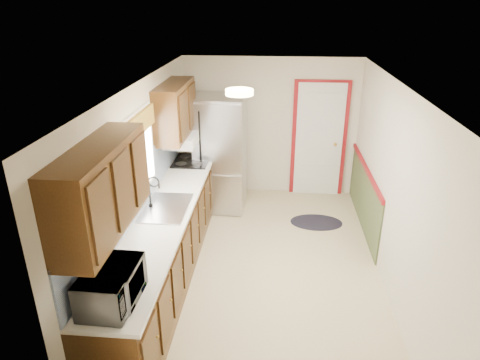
# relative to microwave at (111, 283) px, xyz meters

# --- Properties ---
(room_shell) EXTENTS (3.20, 5.20, 2.52)m
(room_shell) POSITION_rel_microwave_xyz_m (1.20, 1.95, 0.06)
(room_shell) COLOR beige
(room_shell) RESTS_ON ground
(kitchen_run) EXTENTS (0.63, 4.00, 2.20)m
(kitchen_run) POSITION_rel_microwave_xyz_m (-0.04, 1.66, -0.33)
(kitchen_run) COLOR #3A220D
(kitchen_run) RESTS_ON ground
(back_wall_trim) EXTENTS (1.12, 2.30, 2.08)m
(back_wall_trim) POSITION_rel_microwave_xyz_m (2.19, 4.16, -0.25)
(back_wall_trim) COLOR maroon
(back_wall_trim) RESTS_ON ground
(ceiling_fixture) EXTENTS (0.30, 0.30, 0.06)m
(ceiling_fixture) POSITION_rel_microwave_xyz_m (0.90, 1.75, 1.22)
(ceiling_fixture) COLOR #FFD88C
(ceiling_fixture) RESTS_ON room_shell
(microwave) EXTENTS (0.35, 0.61, 0.40)m
(microwave) POSITION_rel_microwave_xyz_m (0.00, 0.00, 0.00)
(microwave) COLOR white
(microwave) RESTS_ON kitchen_run
(refrigerator) EXTENTS (0.81, 0.80, 1.88)m
(refrigerator) POSITION_rel_microwave_xyz_m (0.42, 3.73, -0.20)
(refrigerator) COLOR #B7B7BC
(refrigerator) RESTS_ON ground
(rug) EXTENTS (0.82, 0.53, 0.01)m
(rug) POSITION_rel_microwave_xyz_m (1.99, 3.27, -1.14)
(rug) COLOR black
(rug) RESTS_ON ground
(cooktop) EXTENTS (0.54, 0.65, 0.02)m
(cooktop) POSITION_rel_microwave_xyz_m (0.01, 3.35, -0.19)
(cooktop) COLOR black
(cooktop) RESTS_ON kitchen_run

